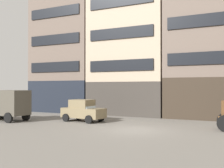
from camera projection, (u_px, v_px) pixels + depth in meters
ground_plane at (134, 130)px, 18.11m from camera, size 120.00×120.00×0.00m
building_far_left at (69, 43)px, 32.46m from camera, size 8.26×5.91×16.34m
building_center_left at (131, 36)px, 28.96m from camera, size 8.54×5.91×16.69m
building_center_right at (203, 26)px, 25.73m from camera, size 7.03×5.91×17.29m
delivery_truck_near at (6, 104)px, 23.15m from camera, size 4.40×2.23×2.62m
sedan_dark at (83, 111)px, 22.66m from camera, size 3.85×2.18×1.83m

